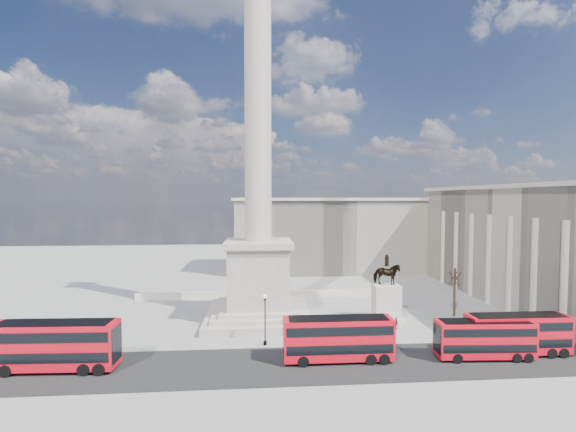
# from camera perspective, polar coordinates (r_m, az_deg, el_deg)

# --- Properties ---
(ground) EXTENTS (180.00, 180.00, 0.00)m
(ground) POSITION_cam_1_polar(r_m,az_deg,el_deg) (50.16, -4.37, -16.62)
(ground) COLOR gray
(ground) RESTS_ON ground
(asphalt_road) EXTENTS (120.00, 9.00, 0.01)m
(asphalt_road) POSITION_cam_1_polar(r_m,az_deg,el_deg) (41.15, 3.10, -21.08)
(asphalt_road) COLOR #272727
(asphalt_road) RESTS_ON ground
(nelsons_column) EXTENTS (14.00, 14.00, 49.85)m
(nelsons_column) POSITION_cam_1_polar(r_m,az_deg,el_deg) (52.46, -4.42, -1.32)
(nelsons_column) COLOR #B0A393
(nelsons_column) RESTS_ON ground
(balustrade_wall) EXTENTS (40.00, 0.60, 1.10)m
(balustrade_wall) POSITION_cam_1_polar(r_m,az_deg,el_deg) (65.33, -4.36, -11.51)
(balustrade_wall) COLOR beige
(balustrade_wall) RESTS_ON ground
(building_east) EXTENTS (19.00, 46.00, 18.60)m
(building_east) POSITION_cam_1_polar(r_m,az_deg,el_deg) (73.18, 33.63, -3.45)
(building_east) COLOR #B8AD97
(building_east) RESTS_ON ground
(building_northeast) EXTENTS (51.00, 17.00, 16.60)m
(building_northeast) POSITION_cam_1_polar(r_m,az_deg,el_deg) (89.95, 8.49, -2.59)
(building_northeast) COLOR #B8AD97
(building_northeast) RESTS_ON ground
(red_bus_a) EXTENTS (11.78, 3.17, 4.74)m
(red_bus_a) POSITION_cam_1_polar(r_m,az_deg,el_deg) (44.79, -31.18, -16.06)
(red_bus_a) COLOR red
(red_bus_a) RESTS_ON ground
(red_bus_b) EXTENTS (11.10, 2.70, 4.49)m
(red_bus_b) POSITION_cam_1_polar(r_m,az_deg,el_deg) (41.24, 7.51, -17.52)
(red_bus_b) COLOR red
(red_bus_b) RESTS_ON ground
(red_bus_c) EXTENTS (10.66, 2.64, 4.31)m
(red_bus_c) POSITION_cam_1_polar(r_m,az_deg,el_deg) (48.89, 30.92, -14.74)
(red_bus_c) COLOR red
(red_bus_c) RESTS_ON ground
(red_bus_d) EXTENTS (9.96, 2.82, 3.99)m
(red_bus_d) POSITION_cam_1_polar(r_m,az_deg,el_deg) (46.23, 27.18, -15.88)
(red_bus_d) COLOR red
(red_bus_d) RESTS_ON ground
(victorian_lamp) EXTENTS (0.50, 0.50, 5.82)m
(victorian_lamp) POSITION_cam_1_polar(r_m,az_deg,el_deg) (44.70, -3.42, -14.44)
(victorian_lamp) COLOR black
(victorian_lamp) RESTS_ON ground
(equestrian_statue) EXTENTS (4.37, 3.28, 9.01)m
(equestrian_statue) POSITION_cam_1_polar(r_m,az_deg,el_deg) (54.80, 14.36, -11.56)
(equestrian_statue) COLOR beige
(equestrian_statue) RESTS_ON ground
(bare_tree_mid) EXTENTS (1.87, 1.87, 7.10)m
(bare_tree_mid) POSITION_cam_1_polar(r_m,az_deg,el_deg) (59.16, 23.47, -8.23)
(bare_tree_mid) COLOR #332319
(bare_tree_mid) RESTS_ON ground
(bare_tree_far) EXTENTS (1.57, 1.57, 6.42)m
(bare_tree_far) POSITION_cam_1_polar(r_m,az_deg,el_deg) (71.84, 31.84, -6.94)
(bare_tree_far) COLOR #332319
(bare_tree_far) RESTS_ON ground
(pedestrian_walking) EXTENTS (0.57, 0.39, 1.51)m
(pedestrian_walking) POSITION_cam_1_polar(r_m,az_deg,el_deg) (50.21, 14.91, -15.78)
(pedestrian_walking) COLOR black
(pedestrian_walking) RESTS_ON ground
(pedestrian_standing) EXTENTS (0.83, 0.67, 1.60)m
(pedestrian_standing) POSITION_cam_1_polar(r_m,az_deg,el_deg) (56.08, 31.26, -14.05)
(pedestrian_standing) COLOR black
(pedestrian_standing) RESTS_ON ground
(pedestrian_crossing) EXTENTS (0.55, 0.95, 1.52)m
(pedestrian_crossing) POSITION_cam_1_polar(r_m,az_deg,el_deg) (52.21, 15.71, -15.05)
(pedestrian_crossing) COLOR black
(pedestrian_crossing) RESTS_ON ground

